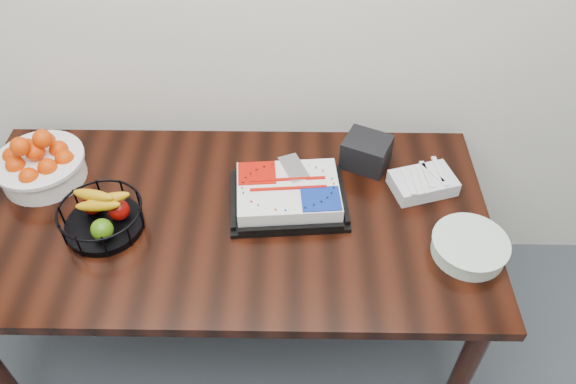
{
  "coord_description": "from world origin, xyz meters",
  "views": [
    {
      "loc": [
        0.23,
        0.71,
        2.17
      ],
      "look_at": [
        0.21,
        2.03,
        0.83
      ],
      "focal_mm": 35.0,
      "sensor_mm": 36.0,
      "label": 1
    }
  ],
  "objects_px": {
    "tangerine_bowl": "(39,160)",
    "napkin_box": "(366,152)",
    "cake_tray": "(288,194)",
    "plate_stack": "(469,247)",
    "fruit_basket": "(101,215)",
    "table": "(229,231)"
  },
  "relations": [
    {
      "from": "cake_tray",
      "to": "fruit_basket",
      "type": "height_order",
      "value": "fruit_basket"
    },
    {
      "from": "table",
      "to": "plate_stack",
      "type": "distance_m",
      "value": 0.81
    },
    {
      "from": "tangerine_bowl",
      "to": "napkin_box",
      "type": "distance_m",
      "value": 1.18
    },
    {
      "from": "cake_tray",
      "to": "fruit_basket",
      "type": "distance_m",
      "value": 0.63
    },
    {
      "from": "fruit_basket",
      "to": "plate_stack",
      "type": "height_order",
      "value": "fruit_basket"
    },
    {
      "from": "table",
      "to": "fruit_basket",
      "type": "distance_m",
      "value": 0.43
    },
    {
      "from": "cake_tray",
      "to": "tangerine_bowl",
      "type": "relative_size",
      "value": 1.34
    },
    {
      "from": "cake_tray",
      "to": "plate_stack",
      "type": "distance_m",
      "value": 0.62
    },
    {
      "from": "tangerine_bowl",
      "to": "plate_stack",
      "type": "bearing_deg",
      "value": -12.54
    },
    {
      "from": "table",
      "to": "tangerine_bowl",
      "type": "distance_m",
      "value": 0.72
    },
    {
      "from": "cake_tray",
      "to": "tangerine_bowl",
      "type": "bearing_deg",
      "value": 173.05
    },
    {
      "from": "tangerine_bowl",
      "to": "fruit_basket",
      "type": "relative_size",
      "value": 1.14
    },
    {
      "from": "table",
      "to": "fruit_basket",
      "type": "relative_size",
      "value": 6.52
    },
    {
      "from": "tangerine_bowl",
      "to": "fruit_basket",
      "type": "distance_m",
      "value": 0.36
    },
    {
      "from": "tangerine_bowl",
      "to": "plate_stack",
      "type": "xyz_separation_m",
      "value": [
        1.47,
        -0.33,
        -0.06
      ]
    },
    {
      "from": "table",
      "to": "napkin_box",
      "type": "relative_size",
      "value": 11.23
    },
    {
      "from": "cake_tray",
      "to": "table",
      "type": "bearing_deg",
      "value": -163.28
    },
    {
      "from": "tangerine_bowl",
      "to": "plate_stack",
      "type": "relative_size",
      "value": 1.29
    },
    {
      "from": "table",
      "to": "fruit_basket",
      "type": "height_order",
      "value": "fruit_basket"
    },
    {
      "from": "tangerine_bowl",
      "to": "fruit_basket",
      "type": "height_order",
      "value": "tangerine_bowl"
    },
    {
      "from": "tangerine_bowl",
      "to": "napkin_box",
      "type": "height_order",
      "value": "tangerine_bowl"
    },
    {
      "from": "fruit_basket",
      "to": "napkin_box",
      "type": "distance_m",
      "value": 0.96
    }
  ]
}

